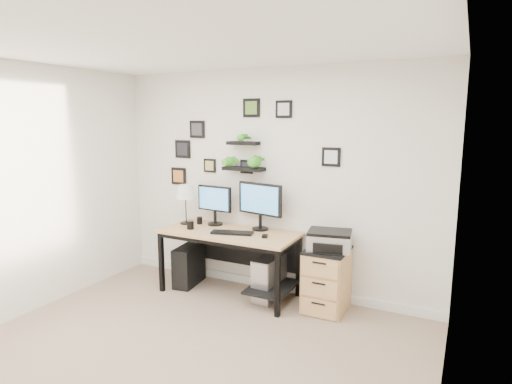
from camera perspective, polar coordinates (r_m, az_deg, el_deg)
The scene contains 14 objects.
room at distance 5.31m, azimuth 1.74°, elevation -12.16°, with size 4.00×4.00×4.00m.
desk at distance 4.99m, azimuth -3.07°, elevation -6.61°, with size 1.60×0.70×0.75m.
monitor_left at distance 5.20m, azimuth -5.55°, elevation -1.37°, with size 0.47×0.20×0.48m.
monitor_right at distance 4.93m, azimuth 0.53°, elevation -1.38°, with size 0.59×0.22×0.55m.
keyboard at distance 4.84m, azimuth -3.21°, elevation -5.44°, with size 0.47×0.15×0.02m, color black.
mouse at distance 4.69m, azimuth 1.19°, elevation -5.91°, with size 0.06×0.09×0.03m, color black.
table_lamp at distance 5.29m, azimuth -9.39°, elevation -0.08°, with size 0.24×0.24×0.48m.
mug at distance 5.09m, azimuth -8.75°, elevation -4.39°, with size 0.08×0.08×0.09m, color black.
pen_cup at distance 5.32m, azimuth -7.54°, elevation -3.78°, with size 0.07×0.07×0.09m, color black.
pc_tower_black at distance 5.43m, azimuth -8.94°, elevation -9.61°, with size 0.22×0.48×0.48m, color black.
pc_tower_grey at distance 4.96m, azimuth 1.77°, elevation -11.34°, with size 0.24×0.50×0.49m.
file_cabinet at distance 4.71m, azimuth 9.38°, elevation -11.46°, with size 0.43×0.53×0.67m.
printer at distance 4.57m, azimuth 9.79°, elevation -6.36°, with size 0.50×0.43×0.20m.
wall_decor at distance 5.05m, azimuth -2.09°, elevation 5.53°, with size 2.25×0.18×1.08m.
Camera 1 is at (2.08, -2.49, 2.02)m, focal length 30.00 mm.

